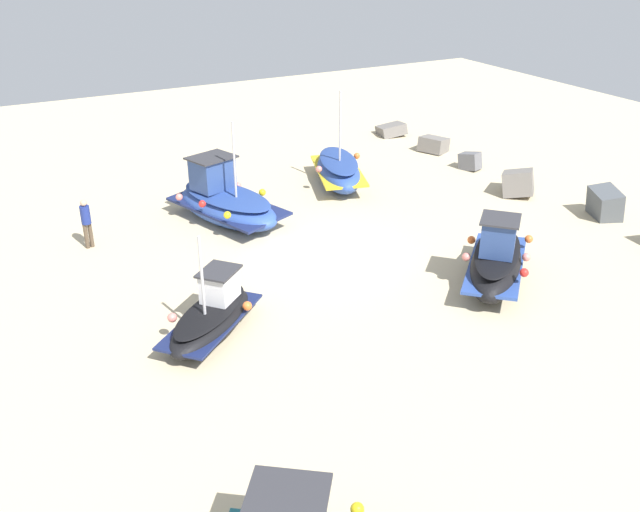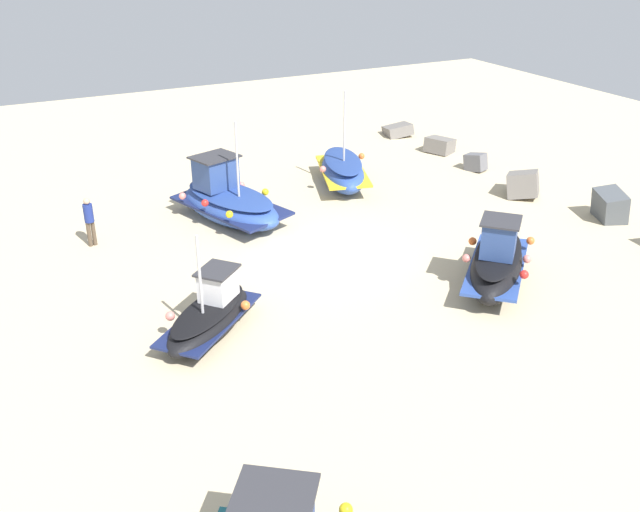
% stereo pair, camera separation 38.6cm
% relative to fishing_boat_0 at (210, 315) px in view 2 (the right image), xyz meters
% --- Properties ---
extents(ground_plane, '(54.19, 54.19, 0.00)m').
position_rel_fishing_boat_0_xyz_m(ground_plane, '(-2.81, 5.03, -0.54)').
color(ground_plane, beige).
extents(fishing_boat_0, '(3.39, 3.60, 3.01)m').
position_rel_fishing_boat_0_xyz_m(fishing_boat_0, '(0.00, 0.00, 0.00)').
color(fishing_boat_0, black).
rests_on(fishing_boat_0, ground_plane).
extents(fishing_boat_1, '(5.31, 3.50, 3.88)m').
position_rel_fishing_boat_0_xyz_m(fishing_boat_1, '(-7.20, 3.20, 0.20)').
color(fishing_boat_1, '#2D4C9E').
rests_on(fishing_boat_1, ground_plane).
extents(fishing_boat_2, '(4.74, 3.07, 4.02)m').
position_rel_fishing_boat_0_xyz_m(fishing_boat_2, '(-8.60, 8.72, 0.09)').
color(fishing_boat_2, '#2D4C9E').
rests_on(fishing_boat_2, ground_plane).
extents(fishing_boat_3, '(4.19, 4.28, 2.28)m').
position_rel_fishing_boat_0_xyz_m(fishing_boat_3, '(1.31, 8.58, 0.21)').
color(fishing_boat_3, black).
rests_on(fishing_boat_3, ground_plane).
extents(person_walking, '(0.32, 0.32, 1.72)m').
position_rel_fishing_boat_0_xyz_m(person_walking, '(-7.18, -1.75, 0.45)').
color(person_walking, brown).
rests_on(person_walking, ground_plane).
extents(breakwater_rocks, '(23.65, 2.95, 1.39)m').
position_rel_fishing_boat_0_xyz_m(breakwater_rocks, '(-2.08, 14.87, -0.10)').
color(breakwater_rocks, slate).
rests_on(breakwater_rocks, ground_plane).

